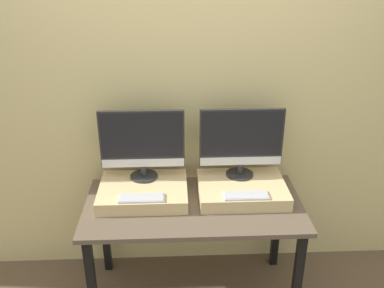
# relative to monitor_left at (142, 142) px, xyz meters

# --- Properties ---
(wall_back) EXTENTS (8.00, 0.04, 2.60)m
(wall_back) POSITION_rel_monitor_left_xyz_m (0.32, 0.20, 0.23)
(wall_back) COLOR #DBC684
(wall_back) RESTS_ON ground_plane
(workbench) EXTENTS (1.37, 0.69, 0.73)m
(workbench) POSITION_rel_monitor_left_xyz_m (0.32, -0.21, -0.43)
(workbench) COLOR brown
(workbench) RESTS_ON ground_plane
(wooden_riser_left) EXTENTS (0.56, 0.44, 0.08)m
(wooden_riser_left) POSITION_rel_monitor_left_xyz_m (0.00, -0.12, -0.30)
(wooden_riser_left) COLOR #D6B77F
(wooden_riser_left) RESTS_ON workbench
(monitor_left) EXTENTS (0.54, 0.18, 0.47)m
(monitor_left) POSITION_rel_monitor_left_xyz_m (0.00, 0.00, 0.00)
(monitor_left) COLOR #282828
(monitor_left) RESTS_ON wooden_riser_left
(keyboard_left) EXTENTS (0.28, 0.10, 0.01)m
(keyboard_left) POSITION_rel_monitor_left_xyz_m (0.00, -0.27, -0.25)
(keyboard_left) COLOR silver
(keyboard_left) RESTS_ON wooden_riser_left
(wooden_riser_right) EXTENTS (0.56, 0.44, 0.08)m
(wooden_riser_right) POSITION_rel_monitor_left_xyz_m (0.64, -0.12, -0.30)
(wooden_riser_right) COLOR #D6B77F
(wooden_riser_right) RESTS_ON workbench
(monitor_right) EXTENTS (0.54, 0.18, 0.47)m
(monitor_right) POSITION_rel_monitor_left_xyz_m (0.64, 0.00, 0.00)
(monitor_right) COLOR #282828
(monitor_right) RESTS_ON wooden_riser_right
(keyboard_right) EXTENTS (0.28, 0.10, 0.01)m
(keyboard_right) POSITION_rel_monitor_left_xyz_m (0.64, -0.27, -0.25)
(keyboard_right) COLOR silver
(keyboard_right) RESTS_ON wooden_riser_right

